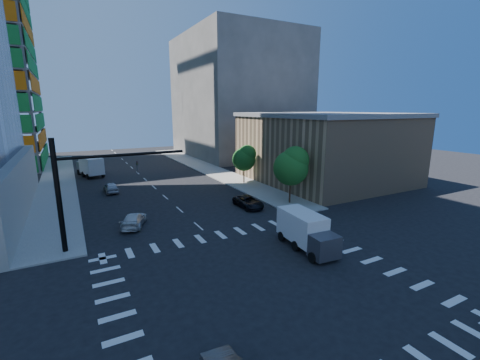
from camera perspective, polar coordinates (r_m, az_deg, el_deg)
ground at (r=22.19m, az=4.36°, el=-17.96°), size 160.00×160.00×0.00m
road_markings at (r=22.19m, az=4.37°, el=-17.95°), size 20.00×20.00×0.01m
sidewalk_ne at (r=61.56m, az=-5.86°, el=2.08°), size 5.00×60.00×0.15m
sidewalk_nw at (r=57.17m, az=-29.69°, el=-0.35°), size 5.00×60.00×0.15m
commercial_building at (r=52.30m, az=14.74°, el=5.67°), size 20.50×22.50×10.60m
bg_building_ne at (r=80.32m, az=-0.44°, el=14.57°), size 24.00×30.00×28.00m
signal_mast_nw at (r=28.13m, az=-26.71°, el=-0.61°), size 10.20×0.40×9.00m
tree_south at (r=38.34m, az=9.26°, el=2.56°), size 4.16×4.16×6.82m
tree_north at (r=48.54m, az=0.90°, el=3.99°), size 3.54×3.52×5.78m
car_nb_far at (r=37.39m, az=1.48°, el=-3.90°), size 2.16×4.65×1.29m
car_sb_near at (r=33.17m, az=-18.33°, el=-6.73°), size 3.42×4.83×1.30m
car_sb_mid at (r=47.28m, az=-21.96°, el=-1.24°), size 1.72×4.12×1.39m
box_truck_near at (r=26.90m, az=12.00°, el=-9.48°), size 2.77×5.69×2.90m
box_truck_far at (r=60.16m, az=-25.16°, el=2.03°), size 4.11×6.74×3.30m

